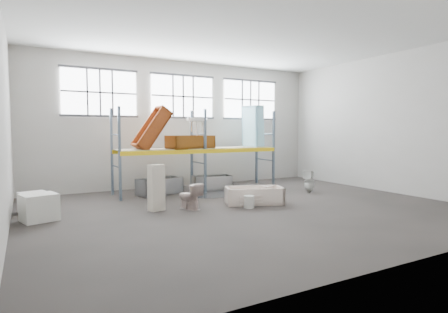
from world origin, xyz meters
TOP-DOWN VIEW (x-y plane):
  - floor at (0.00, 0.00)m, footprint 12.00×10.00m
  - ceiling at (0.00, 0.00)m, footprint 12.00×10.00m
  - wall_back at (0.00, 5.05)m, footprint 12.00×0.10m
  - wall_front at (0.00, -5.05)m, footprint 12.00×0.10m
  - wall_left at (-6.05, 0.00)m, footprint 0.10×10.00m
  - wall_right at (6.05, 0.00)m, footprint 0.10×10.00m
  - window_left at (-3.20, 4.94)m, footprint 2.60×0.04m
  - window_mid at (0.00, 4.94)m, footprint 2.60×0.04m
  - window_right at (3.20, 4.94)m, footprint 2.60×0.04m
  - rack_upright_la at (-3.00, 2.90)m, footprint 0.08×0.08m
  - rack_upright_lb at (-3.00, 4.10)m, footprint 0.08×0.08m
  - rack_upright_ma at (0.00, 2.90)m, footprint 0.08×0.08m
  - rack_upright_mb at (0.00, 4.10)m, footprint 0.08×0.08m
  - rack_upright_ra at (3.00, 2.90)m, footprint 0.08×0.08m
  - rack_upright_rb at (3.00, 4.10)m, footprint 0.08×0.08m
  - rack_beam_front at (0.00, 2.90)m, footprint 6.00×0.10m
  - rack_beam_back at (0.00, 4.10)m, footprint 6.00×0.10m
  - shelf_deck at (0.00, 3.50)m, footprint 5.90×1.10m
  - wet_patch at (0.00, 2.70)m, footprint 1.80×1.80m
  - bathtub_beige at (0.49, 0.46)m, footprint 1.90×1.37m
  - cistern_spare at (1.08, 0.56)m, footprint 0.51×0.37m
  - sink_in_tub at (0.45, 0.51)m, footprint 0.46×0.46m
  - toilet_beige at (-1.57, 0.67)m, footprint 0.66×0.84m
  - cistern_tall at (-2.45, 0.95)m, footprint 0.47×0.37m
  - toilet_white at (3.40, 1.26)m, footprint 0.47×0.47m
  - steel_tub_left at (-1.51, 3.46)m, footprint 1.70×1.12m
  - steel_tub_right at (0.57, 3.51)m, footprint 1.54×0.92m
  - rust_tub_flat at (-0.35, 3.40)m, footprint 1.80×1.07m
  - rust_tub_tilted at (-1.78, 3.44)m, footprint 1.32×0.79m
  - sink_on_shelf at (-0.19, 3.18)m, footprint 0.89×0.81m
  - blue_tub_upright at (2.52, 3.66)m, footprint 0.72×0.90m
  - bucket at (0.01, 0.01)m, footprint 0.40×0.40m
  - carton_near at (-5.36, 1.23)m, footprint 0.93×0.85m
  - carton_far at (-5.46, 2.33)m, footprint 0.82×0.82m

SIDE VIEW (x-z plane):
  - floor at x=0.00m, z-range -0.10..0.00m
  - wet_patch at x=0.00m, z-range 0.00..0.00m
  - sink_in_tub at x=0.45m, z-range 0.08..0.24m
  - bucket at x=0.01m, z-range 0.00..0.36m
  - bathtub_beige at x=0.49m, z-range 0.00..0.51m
  - steel_tub_right at x=0.57m, z-range 0.00..0.53m
  - carton_far at x=-5.46m, z-range 0.00..0.55m
  - cistern_spare at x=1.08m, z-range 0.06..0.50m
  - steel_tub_left at x=-1.51m, z-range 0.00..0.57m
  - carton_near at x=-5.36m, z-range 0.00..0.67m
  - toilet_beige at x=-1.57m, z-range 0.00..0.75m
  - toilet_white at x=3.40m, z-range 0.00..0.81m
  - cistern_tall at x=-2.45m, z-range 0.00..1.29m
  - rack_upright_la at x=-3.00m, z-range 0.00..3.00m
  - rack_upright_lb at x=-3.00m, z-range 0.00..3.00m
  - rack_upright_ma at x=0.00m, z-range 0.00..3.00m
  - rack_upright_mb at x=0.00m, z-range 0.00..3.00m
  - rack_upright_ra at x=3.00m, z-range 0.00..3.00m
  - rack_upright_rb at x=3.00m, z-range 0.00..3.00m
  - rack_beam_front at x=0.00m, z-range 1.43..1.57m
  - rack_beam_back at x=0.00m, z-range 1.43..1.57m
  - shelf_deck at x=0.00m, z-range 1.57..1.59m
  - rust_tub_flat at x=-0.35m, z-range 1.58..2.06m
  - sink_on_shelf at x=-0.19m, z-range 1.77..2.42m
  - rust_tub_tilted at x=-1.78m, z-range 1.50..3.09m
  - blue_tub_upright at x=2.52m, z-range 1.55..3.24m
  - wall_back at x=0.00m, z-range 0.00..5.00m
  - wall_front at x=0.00m, z-range 0.00..5.00m
  - wall_left at x=-6.05m, z-range 0.00..5.00m
  - wall_right at x=6.05m, z-range 0.00..5.00m
  - window_left at x=-3.20m, z-range 2.80..4.40m
  - window_mid at x=0.00m, z-range 2.80..4.40m
  - window_right at x=3.20m, z-range 2.80..4.40m
  - ceiling at x=0.00m, z-range 5.00..5.10m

